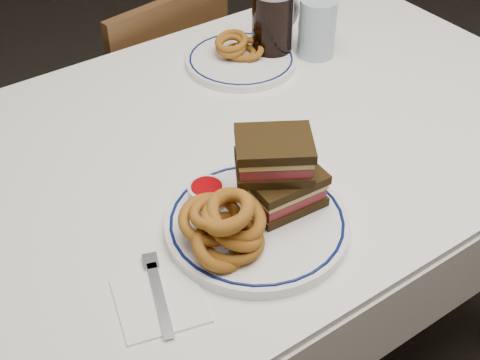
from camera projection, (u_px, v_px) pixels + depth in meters
floor at (258, 356)px, 1.78m from camera, size 6.00×7.00×0.00m
dining_table at (263, 169)px, 1.36m from camera, size 1.27×0.87×0.75m
chair_far at (154, 108)px, 1.90m from camera, size 0.42×0.42×0.80m
main_plate at (257, 224)px, 1.07m from camera, size 0.30×0.30×0.02m
reuben_sandwich at (279, 172)px, 1.06m from camera, size 0.15×0.14×0.12m
onion_rings_main at (226, 225)px, 1.00m from camera, size 0.14×0.14×0.12m
ketchup_ramekin at (207, 194)px, 1.08m from camera, size 0.06×0.06×0.04m
beer_mug at (273, 22)px, 1.46m from camera, size 0.14×0.09×0.15m
water_glass at (317, 28)px, 1.47m from camera, size 0.08×0.08×0.13m
far_plate at (241, 60)px, 1.47m from camera, size 0.24×0.24×0.02m
onion_rings_far at (238, 47)px, 1.46m from camera, size 0.11×0.10×0.06m
napkin_fork at (160, 299)px, 0.96m from camera, size 0.15×0.17×0.01m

